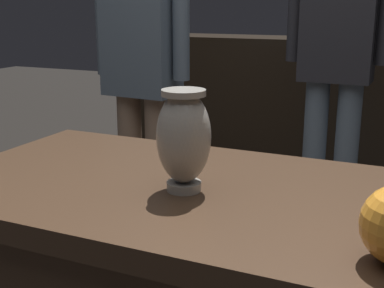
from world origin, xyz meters
name	(u,v)px	position (x,y,z in m)	size (l,w,h in m)	color
back_display_shelf	(344,122)	(0.00, 2.20, 0.49)	(2.60, 0.40, 0.99)	black
vase_centerpiece	(184,137)	(-0.02, -0.03, 0.92)	(0.12, 0.12, 0.22)	gray
shelf_vase_center	(353,23)	(0.00, 2.24, 1.08)	(0.06, 0.06, 0.19)	#477A38
visitor_center_back	(338,44)	(0.04, 1.46, 1.01)	(0.47, 0.20, 1.71)	slate
visitor_near_left	(141,60)	(-0.71, 1.00, 0.95)	(0.47, 0.21, 1.62)	#846B56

